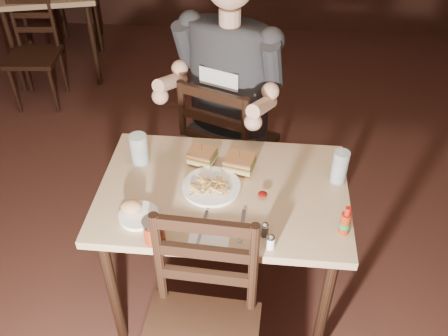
# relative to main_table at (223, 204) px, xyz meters

# --- Properties ---
(room_shell) EXTENTS (7.00, 7.00, 7.00)m
(room_shell) POSITION_rel_main_table_xyz_m (0.07, -0.13, 0.72)
(room_shell) COLOR black
(room_shell) RESTS_ON ground
(main_table) EXTENTS (1.11, 0.76, 0.77)m
(main_table) POSITION_rel_main_table_xyz_m (0.00, 0.00, 0.00)
(main_table) COLOR tan
(main_table) RESTS_ON ground
(chair_far) EXTENTS (0.60, 0.63, 0.98)m
(chair_far) POSITION_rel_main_table_xyz_m (-0.01, 0.68, -0.19)
(chair_far) COLOR black
(chair_far) RESTS_ON ground
(bg_chair_near) EXTENTS (0.41, 0.44, 0.82)m
(bg_chair_near) POSITION_rel_main_table_xyz_m (-1.63, 1.82, -0.27)
(bg_chair_near) COLOR black
(bg_chair_near) RESTS_ON ground
(diner) EXTENTS (0.73, 0.66, 1.04)m
(diner) POSITION_rel_main_table_xyz_m (-0.03, 0.63, 0.35)
(diner) COLOR #2A2A2F
(diner) RESTS_ON chair_far
(dinner_plate) EXTENTS (0.26, 0.26, 0.01)m
(dinner_plate) POSITION_rel_main_table_xyz_m (-0.05, 0.00, 0.10)
(dinner_plate) COLOR white
(dinner_plate) RESTS_ON main_table
(sandwich_left) EXTENTS (0.14, 0.13, 0.10)m
(sandwich_left) POSITION_rel_main_table_xyz_m (-0.11, 0.18, 0.16)
(sandwich_left) COLOR tan
(sandwich_left) RESTS_ON dinner_plate
(sandwich_right) EXTENTS (0.15, 0.13, 0.11)m
(sandwich_right) POSITION_rel_main_table_xyz_m (0.06, 0.14, 0.16)
(sandwich_right) COLOR tan
(sandwich_right) RESTS_ON dinner_plate
(fries_pile) EXTENTS (0.22, 0.16, 0.04)m
(fries_pile) POSITION_rel_main_table_xyz_m (-0.06, -0.01, 0.12)
(fries_pile) COLOR #E7B45E
(fries_pile) RESTS_ON dinner_plate
(ketchup_dollop) EXTENTS (0.04, 0.04, 0.01)m
(ketchup_dollop) POSITION_rel_main_table_xyz_m (0.17, -0.04, 0.11)
(ketchup_dollop) COLOR maroon
(ketchup_dollop) RESTS_ON dinner_plate
(glass_left) EXTENTS (0.08, 0.08, 0.15)m
(glass_left) POSITION_rel_main_table_xyz_m (-0.40, 0.16, 0.17)
(glass_left) COLOR silver
(glass_left) RESTS_ON main_table
(glass_right) EXTENTS (0.07, 0.07, 0.16)m
(glass_right) POSITION_rel_main_table_xyz_m (0.51, 0.10, 0.17)
(glass_right) COLOR silver
(glass_right) RESTS_ON main_table
(hot_sauce) EXTENTS (0.04, 0.04, 0.14)m
(hot_sauce) POSITION_rel_main_table_xyz_m (0.50, -0.22, 0.16)
(hot_sauce) COLOR maroon
(hot_sauce) RESTS_ON main_table
(salt_shaker) EXTENTS (0.04, 0.04, 0.06)m
(salt_shaker) POSITION_rel_main_table_xyz_m (0.21, -0.32, 0.12)
(salt_shaker) COLOR white
(salt_shaker) RESTS_ON main_table
(pepper_shaker) EXTENTS (0.03, 0.03, 0.06)m
(pepper_shaker) POSITION_rel_main_table_xyz_m (0.18, -0.26, 0.12)
(pepper_shaker) COLOR #38332D
(pepper_shaker) RESTS_ON main_table
(syrup_dispenser) EXTENTS (0.09, 0.09, 0.11)m
(syrup_dispenser) POSITION_rel_main_table_xyz_m (-0.24, -0.32, 0.15)
(syrup_dispenser) COLOR maroon
(syrup_dispenser) RESTS_ON main_table
(napkin) EXTENTS (0.17, 0.16, 0.00)m
(napkin) POSITION_rel_main_table_xyz_m (-0.03, -0.30, 0.09)
(napkin) COLOR white
(napkin) RESTS_ON main_table
(knife) EXTENTS (0.03, 0.21, 0.00)m
(knife) POSITION_rel_main_table_xyz_m (-0.07, -0.24, 0.10)
(knife) COLOR silver
(knife) RESTS_ON napkin
(fork) EXTENTS (0.02, 0.18, 0.01)m
(fork) POSITION_rel_main_table_xyz_m (0.09, -0.22, 0.10)
(fork) COLOR silver
(fork) RESTS_ON napkin
(side_plate) EXTENTS (0.16, 0.16, 0.01)m
(side_plate) POSITION_rel_main_table_xyz_m (-0.34, -0.20, 0.10)
(side_plate) COLOR white
(side_plate) RESTS_ON main_table
(bread_roll) EXTENTS (0.09, 0.08, 0.05)m
(bread_roll) POSITION_rel_main_table_xyz_m (-0.37, -0.18, 0.13)
(bread_roll) COLOR tan
(bread_roll) RESTS_ON side_plate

